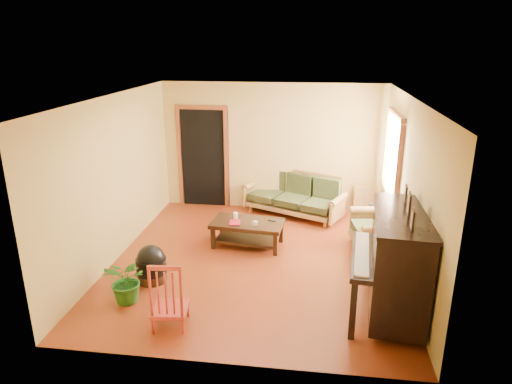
# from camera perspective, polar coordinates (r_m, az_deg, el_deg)

# --- Properties ---
(floor) EXTENTS (5.00, 5.00, 0.00)m
(floor) POSITION_cam_1_polar(r_m,az_deg,el_deg) (7.45, -0.01, -8.55)
(floor) COLOR #5C1E0C
(floor) RESTS_ON ground
(doorway) EXTENTS (1.08, 0.16, 2.05)m
(doorway) POSITION_cam_1_polar(r_m,az_deg,el_deg) (9.64, -6.64, 4.19)
(doorway) COLOR black
(doorway) RESTS_ON floor
(window) EXTENTS (0.12, 1.36, 1.46)m
(window) POSITION_cam_1_polar(r_m,az_deg,el_deg) (8.21, 16.77, 4.41)
(window) COLOR white
(window) RESTS_ON right_wall
(sofa) EXTENTS (2.16, 1.58, 0.85)m
(sofa) POSITION_cam_1_polar(r_m,az_deg,el_deg) (9.19, 4.68, -0.35)
(sofa) COLOR olive
(sofa) RESTS_ON floor
(coffee_table) EXTENTS (1.27, 0.78, 0.44)m
(coffee_table) POSITION_cam_1_polar(r_m,az_deg,el_deg) (7.88, -1.05, -5.20)
(coffee_table) COLOR black
(coffee_table) RESTS_ON floor
(armchair) EXTENTS (1.01, 1.04, 0.92)m
(armchair) POSITION_cam_1_polar(r_m,az_deg,el_deg) (7.88, 14.81, -3.95)
(armchair) COLOR olive
(armchair) RESTS_ON floor
(piano) EXTENTS (1.07, 1.65, 1.38)m
(piano) POSITION_cam_1_polar(r_m,az_deg,el_deg) (6.08, 17.31, -8.72)
(piano) COLOR black
(piano) RESTS_ON floor
(footstool) EXTENTS (0.51, 0.51, 0.42)m
(footstool) POSITION_cam_1_polar(r_m,az_deg,el_deg) (6.94, -12.93, -9.24)
(footstool) COLOR black
(footstool) RESTS_ON floor
(red_chair) EXTENTS (0.47, 0.51, 0.91)m
(red_chair) POSITION_cam_1_polar(r_m,az_deg,el_deg) (5.79, -10.77, -12.27)
(red_chair) COLOR maroon
(red_chair) RESTS_ON floor
(leaning_frame) EXTENTS (0.47, 0.11, 0.62)m
(leaning_frame) POSITION_cam_1_polar(r_m,az_deg,el_deg) (9.52, 13.53, -0.90)
(leaning_frame) COLOR gold
(leaning_frame) RESTS_ON floor
(ceramic_crock) EXTENTS (0.24, 0.24, 0.26)m
(ceramic_crock) POSITION_cam_1_polar(r_m,az_deg,el_deg) (9.55, 14.51, -2.06)
(ceramic_crock) COLOR #305392
(ceramic_crock) RESTS_ON floor
(potted_plant) EXTENTS (0.70, 0.65, 0.64)m
(potted_plant) POSITION_cam_1_polar(r_m,az_deg,el_deg) (6.46, -15.76, -10.62)
(potted_plant) COLOR #1E5719
(potted_plant) RESTS_ON floor
(book) EXTENTS (0.21, 0.27, 0.02)m
(book) POSITION_cam_1_polar(r_m,az_deg,el_deg) (7.73, -3.36, -3.85)
(book) COLOR maroon
(book) RESTS_ON coffee_table
(candle) EXTENTS (0.09, 0.09, 0.13)m
(candle) POSITION_cam_1_polar(r_m,az_deg,el_deg) (7.85, -2.55, -3.04)
(candle) COLOR white
(candle) RESTS_ON coffee_table
(glass_jar) EXTENTS (0.11, 0.11, 0.06)m
(glass_jar) POSITION_cam_1_polar(r_m,az_deg,el_deg) (7.66, -0.09, -3.90)
(glass_jar) COLOR silver
(glass_jar) RESTS_ON coffee_table
(remote) EXTENTS (0.15, 0.08, 0.01)m
(remote) POSITION_cam_1_polar(r_m,az_deg,el_deg) (7.81, 2.00, -3.60)
(remote) COLOR black
(remote) RESTS_ON coffee_table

